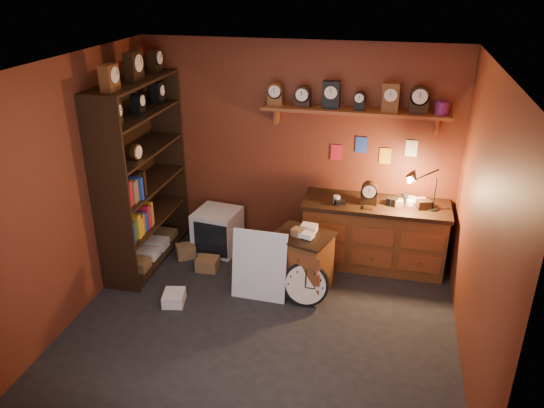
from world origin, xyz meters
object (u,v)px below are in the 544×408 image
(workbench, at_px, (374,231))
(big_round_clock, at_px, (306,284))
(shelving_unit, at_px, (139,167))
(low_cabinet, at_px, (302,260))

(workbench, bearing_deg, big_round_clock, -122.63)
(shelving_unit, height_order, low_cabinet, shelving_unit)
(workbench, distance_m, low_cabinet, 1.10)
(big_round_clock, bearing_deg, low_cabinet, 109.76)
(shelving_unit, relative_size, big_round_clock, 4.99)
(workbench, relative_size, big_round_clock, 3.43)
(low_cabinet, height_order, big_round_clock, low_cabinet)
(low_cabinet, bearing_deg, workbench, 62.31)
(workbench, height_order, low_cabinet, workbench)
(shelving_unit, xyz_separation_m, big_round_clock, (2.17, -0.55, -1.00))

